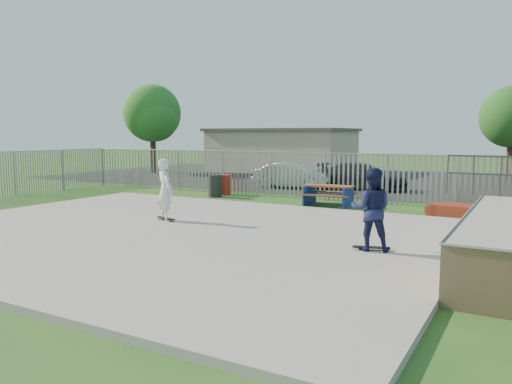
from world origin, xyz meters
The scene contains 17 objects.
ground centered at (0.00, 0.00, 0.00)m, with size 120.00×120.00×0.00m, color #24561D.
concrete_slab centered at (0.00, 0.00, 0.07)m, with size 15.00×12.00×0.15m, color #9A9A95.
fence centered at (1.00, 4.59, 1.00)m, with size 26.04×16.02×2.00m.
picnic_table centered at (1.71, 7.63, 0.41)m, with size 1.99×1.68×0.80m.
funbox centered at (6.87, 7.06, 0.21)m, with size 2.32×1.51×0.43m.
trash_bin_red centered at (-3.74, 8.51, 0.47)m, with size 0.56×0.56×0.93m, color #A22719.
trash_bin_grey centered at (-3.70, 7.68, 0.50)m, with size 0.60×0.60×0.99m, color black.
parking_lot centered at (0.00, 19.00, 0.01)m, with size 40.00×18.00×0.02m, color black.
car_silver centered at (-2.20, 12.54, 0.67)m, with size 1.38×3.96×1.30m, color silver.
car_dark centered at (1.16, 13.70, 0.68)m, with size 1.86×4.57×1.33m, color black.
building centered at (-8.00, 23.00, 1.61)m, with size 10.40×6.40×3.20m.
tree_left centered at (-15.35, 17.01, 4.24)m, with size 4.09×4.09×6.31m.
tree_mid centered at (7.32, 22.87, 3.79)m, with size 3.65×3.65×5.63m.
skateboard_a centered at (5.53, 0.36, 0.19)m, with size 0.82×0.42×0.08m.
skateboard_b centered at (-1.13, 1.16, 0.19)m, with size 0.82×0.44×0.08m.
skater_navy centered at (5.53, 0.36, 1.10)m, with size 0.92×0.72×1.89m, color #161C45.
skater_white centered at (-1.13, 1.16, 1.10)m, with size 0.69×0.45×1.89m, color silver.
Camera 1 is at (8.74, -10.71, 2.80)m, focal length 35.00 mm.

